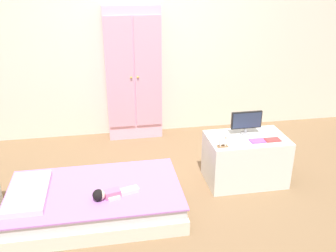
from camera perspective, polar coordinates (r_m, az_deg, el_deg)
name	(u,v)px	position (r m, az deg, el deg)	size (l,w,h in m)	color
ground_plane	(163,196)	(3.58, -0.81, -10.77)	(10.00, 10.00, 0.02)	brown
back_wall	(141,26)	(4.57, -4.22, 15.09)	(6.40, 0.05, 2.70)	silver
bed	(96,201)	(3.33, -11.10, -11.32)	(1.48, 0.87, 0.25)	silver
pillow	(28,193)	(3.32, -20.79, -9.57)	(0.32, 0.62, 0.05)	silver
doll	(107,194)	(3.11, -9.37, -10.32)	(0.39, 0.17, 0.10)	#D6668E
wardrobe	(134,74)	(4.51, -5.34, 7.94)	(0.66, 0.26, 1.61)	#EFADCC
tv_stand	(245,159)	(3.76, 11.83, -5.04)	(0.77, 0.48, 0.48)	silver
tv_monitor	(246,121)	(3.68, 12.02, 0.76)	(0.31, 0.10, 0.23)	#99999E
rocking_horse_toy	(224,141)	(3.40, 8.59, -2.30)	(0.10, 0.04, 0.12)	#8E6642
book_purple	(257,141)	(3.58, 13.62, -2.26)	(0.14, 0.09, 0.01)	#8E51B2
book_red	(272,140)	(3.65, 15.82, -2.06)	(0.15, 0.09, 0.01)	#CC3838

